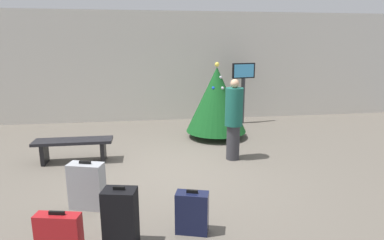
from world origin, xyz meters
TOP-DOWN VIEW (x-y plane):
  - ground_plane at (0.00, 0.00)m, footprint 16.00×16.00m
  - back_wall at (0.00, 4.52)m, footprint 16.00×0.20m
  - holiday_tree at (1.29, 2.25)m, footprint 1.55×1.55m
  - flight_info_kiosk at (2.41, 3.64)m, footprint 0.73×0.26m
  - waiting_bench at (-2.00, 0.85)m, footprint 1.55×0.44m
  - traveller_0 at (1.28, 0.56)m, footprint 0.48×0.48m
  - suitcase_0 at (0.03, -2.04)m, footprint 0.45×0.31m
  - suitcase_1 at (-1.41, -1.17)m, footprint 0.55×0.37m
  - suitcase_2 at (-1.52, -2.34)m, footprint 0.53×0.27m
  - suitcase_3 at (-0.85, -2.21)m, footprint 0.43×0.33m

SIDE VIEW (x-z plane):
  - ground_plane at x=0.00m, z-range 0.00..0.00m
  - suitcase_2 at x=-1.52m, z-range -0.02..0.57m
  - suitcase_0 at x=0.03m, z-range -0.02..0.57m
  - suitcase_1 at x=-1.41m, z-range -0.02..0.71m
  - waiting_bench at x=-2.00m, z-range 0.12..0.60m
  - suitcase_3 at x=-0.85m, z-range -0.02..0.75m
  - traveller_0 at x=1.28m, z-range 0.04..1.73m
  - holiday_tree at x=1.29m, z-range 0.02..1.97m
  - flight_info_kiosk at x=2.41m, z-range 0.32..2.16m
  - back_wall at x=0.00m, z-range 0.00..3.36m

